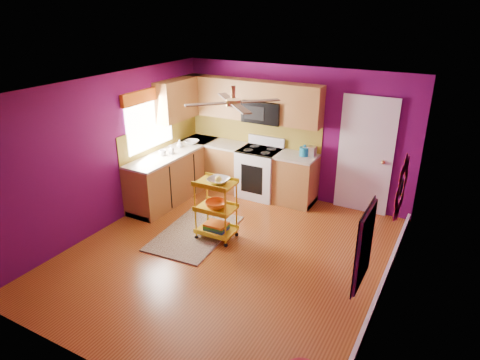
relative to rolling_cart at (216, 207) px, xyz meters
The scene contains 17 objects.
ground 0.77m from the rolling_cart, 41.17° to the right, with size 5.00×5.00×0.00m, color brown.
room_envelope 1.21m from the rolling_cart, 39.35° to the right, with size 4.54×5.04×2.52m.
lower_cabinets 1.74m from the rolling_cart, 122.77° to the left, with size 2.81×2.31×0.94m.
electric_range 1.83m from the rolling_cart, 94.58° to the left, with size 0.76×0.66×1.13m.
upper_cabinetry 2.36m from the rolling_cart, 114.74° to the left, with size 2.80×2.30×1.26m.
left_window 2.27m from the rolling_cart, 158.99° to the left, with size 0.08×1.35×1.08m.
panel_door 2.79m from the rolling_cart, 50.30° to the left, with size 0.95×0.11×2.15m.
right_wall_art 2.86m from the rolling_cart, 14.74° to the right, with size 0.04×2.74×1.04m.
ceiling_fan 1.78m from the rolling_cart, 20.78° to the right, with size 1.01×1.01×0.26m.
shag_rug 0.67m from the rolling_cart, behind, with size 1.01×1.66×0.02m, color black.
rolling_cart is the anchor object (origin of this frame).
teal_kettle 2.08m from the rolling_cart, 69.50° to the left, with size 0.18×0.18×0.21m.
toaster 2.16m from the rolling_cart, 67.81° to the left, with size 0.22×0.15×0.18m, color beige.
soap_bottle_a 1.75m from the rolling_cart, 150.85° to the left, with size 0.08×0.08×0.17m, color #EA3F72.
soap_bottle_b 2.01m from the rolling_cart, 142.54° to the left, with size 0.12×0.12×0.15m, color white.
counter_dish 2.16m from the rolling_cart, 134.81° to the left, with size 0.28×0.28×0.07m, color white.
counter_cup 1.75m from the rolling_cart, 156.67° to the left, with size 0.14×0.14×0.11m, color white.
Camera 1 is at (2.83, -4.75, 3.53)m, focal length 32.00 mm.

